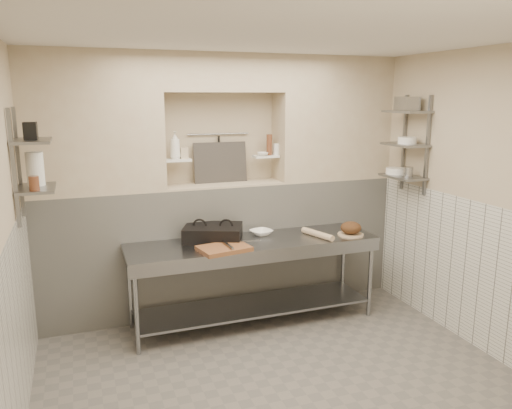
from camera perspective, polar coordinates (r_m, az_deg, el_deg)
name	(u,v)px	position (r m, az deg, el deg)	size (l,w,h in m)	color
floor	(284,389)	(4.48, 3.18, -20.27)	(4.00, 3.90, 0.10)	#69635D
ceiling	(288,27)	(3.81, 3.72, 19.62)	(4.00, 3.90, 0.10)	silver
wall_right	(491,203)	(5.06, 25.29, 0.13)	(0.10, 3.90, 2.80)	#BBAD91
wall_back	(217,182)	(5.75, -4.46, 2.62)	(4.00, 0.10, 2.80)	#BBAD91
wall_front	(477,335)	(2.31, 23.98, -13.43)	(4.00, 0.10, 2.80)	#BBAD91
backwall_lower	(224,246)	(5.68, -3.67, -4.75)	(4.00, 0.40, 1.40)	silver
alcove_sill	(223,184)	(5.51, -3.77, 2.32)	(1.30, 0.40, 0.02)	#BBAD91
backwall_pillar_left	(93,123)	(5.23, -18.13, 8.82)	(1.35, 0.40, 1.40)	#BBAD91
backwall_pillar_right	(332,119)	(5.94, 8.68, 9.62)	(1.35, 0.40, 1.40)	#BBAD91
backwall_header	(222,73)	(5.44, -3.95, 14.77)	(1.30, 0.40, 0.40)	#BBAD91
wainscot_left	(15,347)	(3.88, -25.87, -14.41)	(0.02, 3.90, 1.40)	silver
wainscot_right	(479,276)	(5.20, 24.11, -7.49)	(0.02, 3.90, 1.40)	silver
alcove_shelf_left	(177,160)	(5.36, -8.97, 5.04)	(0.28, 0.16, 0.03)	white
alcove_shelf_right	(266,156)	(5.63, 1.11, 5.53)	(0.28, 0.16, 0.03)	white
utensil_rail	(218,134)	(5.61, -4.33, 8.04)	(0.02, 0.02, 0.70)	gray
hanging_steel	(219,149)	(5.61, -4.25, 6.29)	(0.02, 0.02, 0.30)	black
splash_panel	(220,162)	(5.57, -4.09, 4.81)	(0.60, 0.02, 0.45)	#383330
shelf_rail_left_a	(19,163)	(4.78, -25.49, 4.34)	(0.03, 0.03, 0.95)	slate
shelf_rail_left_b	(14,169)	(4.38, -25.95, 3.68)	(0.03, 0.03, 0.95)	slate
wall_shelf_left_lower	(36,188)	(4.60, -23.81, 1.69)	(0.30, 0.50, 0.03)	slate
wall_shelf_left_upper	(32,141)	(4.55, -24.25, 6.65)	(0.30, 0.50, 0.03)	slate
shelf_rail_right_a	(404,143)	(5.88, 16.56, 6.79)	(0.03, 0.03, 1.05)	slate
shelf_rail_right_b	(427,146)	(5.57, 18.99, 6.35)	(0.03, 0.03, 1.05)	slate
wall_shelf_right_lower	(403,177)	(5.69, 16.43, 3.06)	(0.30, 0.50, 0.03)	slate
wall_shelf_right_mid	(405,145)	(5.64, 16.65, 6.57)	(0.30, 0.50, 0.03)	slate
wall_shelf_right_upper	(407,112)	(5.62, 16.87, 10.12)	(0.30, 0.50, 0.03)	slate
prep_table	(254,265)	(5.23, -0.26, -6.91)	(2.60, 0.70, 0.90)	gray
panini_press	(213,233)	(5.17, -4.93, -3.28)	(0.70, 0.61, 0.16)	black
cutting_board	(224,249)	(4.84, -3.67, -5.04)	(0.47, 0.33, 0.04)	brown
knife_blade	(247,241)	(4.99, -0.99, -4.19)	(0.26, 0.03, 0.01)	gray
tongs	(228,245)	(4.84, -3.23, -4.61)	(0.02, 0.02, 0.27)	gray
mixing_bowl	(261,232)	(5.37, 0.61, -3.22)	(0.23, 0.23, 0.06)	white
rolling_pin	(318,234)	(5.32, 7.06, -3.38)	(0.07, 0.07, 0.44)	tan
bread_board	(351,234)	(5.46, 10.76, -3.38)	(0.28, 0.28, 0.02)	tan
bread_loaf	(351,228)	(5.44, 10.80, -2.63)	(0.22, 0.22, 0.13)	#4C2D19
bottle_soap	(175,145)	(5.34, -9.24, 6.71)	(0.11, 0.11, 0.29)	white
jar_alcove	(184,153)	(5.38, -8.24, 5.85)	(0.08, 0.08, 0.12)	#BBAD91
bowl_alcove	(263,154)	(5.58, 0.79, 5.79)	(0.12, 0.12, 0.04)	white
condiment_a	(269,145)	(5.62, 1.53, 6.84)	(0.06, 0.06, 0.23)	brown
condiment_b	(269,145)	(5.66, 1.54, 6.85)	(0.06, 0.06, 0.23)	brown
condiment_c	(276,149)	(5.67, 2.33, 6.34)	(0.07, 0.07, 0.13)	white
jug_left	(35,169)	(4.65, -23.92, 3.74)	(0.14, 0.14, 0.29)	white
jar_left	(34,183)	(4.41, -24.03, 2.21)	(0.08, 0.08, 0.12)	brown
box_left_upper	(30,131)	(4.50, -24.38, 7.67)	(0.10, 0.10, 0.14)	black
bowl_right	(396,171)	(5.78, 15.70, 3.71)	(0.22, 0.22, 0.07)	white
canister_right	(408,172)	(5.61, 16.99, 3.58)	(0.11, 0.11, 0.11)	gray
bowl_right_mid	(407,140)	(5.61, 16.90, 7.03)	(0.20, 0.20, 0.07)	white
basket_right	(407,104)	(5.62, 16.90, 10.98)	(0.18, 0.23, 0.14)	gray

